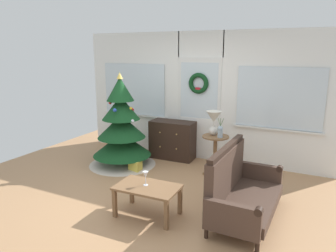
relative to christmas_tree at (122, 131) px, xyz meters
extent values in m
plane|color=#AD7F56|center=(1.18, -1.01, -0.67)|extent=(6.76, 6.76, 0.00)
cube|color=white|center=(-0.35, 1.08, 0.61)|extent=(2.15, 0.08, 2.55)
cube|color=white|center=(2.70, 1.08, 0.61)|extent=(2.15, 0.08, 2.55)
cube|color=white|center=(1.18, 1.08, 1.63)|extent=(0.94, 0.08, 0.50)
cube|color=silver|center=(1.18, 1.04, 0.36)|extent=(0.90, 0.05, 2.05)
cube|color=white|center=(1.18, 1.02, -0.22)|extent=(0.78, 0.02, 0.80)
cube|color=silver|center=(1.18, 1.02, 0.73)|extent=(0.78, 0.01, 1.10)
cube|color=silver|center=(-0.35, 1.02, 0.68)|extent=(1.50, 0.01, 1.10)
cube|color=silver|center=(2.70, 1.02, 0.68)|extent=(1.50, 0.01, 1.10)
cube|color=silver|center=(-0.35, 1.01, 0.11)|extent=(1.59, 0.06, 0.03)
cube|color=silver|center=(2.70, 1.01, 0.11)|extent=(1.59, 0.06, 0.03)
torus|color=#123B1B|center=(1.18, 0.98, 0.88)|extent=(0.41, 0.09, 0.41)
cube|color=red|center=(1.18, 0.96, 0.75)|extent=(0.10, 0.02, 0.10)
cylinder|color=#4C331E|center=(0.00, 0.00, -0.54)|extent=(0.10, 0.10, 0.25)
cone|color=beige|center=(0.00, 0.00, -0.62)|extent=(1.29, 1.29, 0.10)
cone|color=#14421E|center=(0.00, 0.00, -0.25)|extent=(1.12, 1.12, 0.44)
cone|color=#14421E|center=(0.00, 0.00, 0.11)|extent=(0.92, 0.92, 0.44)
cone|color=#14421E|center=(0.00, 0.00, 0.46)|extent=(0.72, 0.72, 0.44)
cone|color=#14421E|center=(0.00, 0.00, 0.82)|extent=(0.52, 0.52, 0.44)
cone|color=#E0BC4C|center=(0.00, 0.00, 1.06)|extent=(0.12, 0.12, 0.12)
sphere|color=red|center=(-0.25, 0.02, 0.53)|extent=(0.06, 0.06, 0.06)
sphere|color=gold|center=(-0.25, 0.43, -0.22)|extent=(0.06, 0.06, 0.06)
sphere|color=silver|center=(0.32, -0.10, 0.25)|extent=(0.07, 0.07, 0.07)
sphere|color=#264CB2|center=(0.07, -0.29, 0.47)|extent=(0.07, 0.07, 0.07)
sphere|color=red|center=(0.05, 0.32, 0.37)|extent=(0.08, 0.08, 0.08)
sphere|color=gold|center=(0.25, -0.04, 0.48)|extent=(0.05, 0.05, 0.05)
cube|color=black|center=(0.71, 0.78, -0.28)|extent=(0.92, 0.45, 0.78)
sphere|color=tan|center=(0.54, 0.55, -0.09)|extent=(0.03, 0.03, 0.03)
sphere|color=tan|center=(0.90, 0.56, -0.09)|extent=(0.03, 0.03, 0.03)
sphere|color=tan|center=(0.54, 0.55, -0.39)|extent=(0.03, 0.03, 0.03)
sphere|color=tan|center=(0.90, 0.56, -0.39)|extent=(0.03, 0.03, 0.03)
cylinder|color=black|center=(2.93, -1.67, -0.60)|extent=(0.05, 0.05, 0.14)
cylinder|color=black|center=(2.96, -0.28, -0.60)|extent=(0.05, 0.05, 0.14)
cylinder|color=black|center=(2.33, -1.66, -0.60)|extent=(0.05, 0.05, 0.14)
cylinder|color=black|center=(2.36, -0.27, -0.60)|extent=(0.05, 0.05, 0.14)
cube|color=#473328|center=(2.65, -0.97, -0.46)|extent=(0.74, 1.35, 0.14)
cube|color=#473328|center=(2.35, -0.96, -0.08)|extent=(0.14, 1.34, 0.62)
cube|color=black|center=(2.35, -0.96, 0.26)|extent=(0.10, 1.31, 0.06)
cube|color=#473328|center=(2.63, -1.68, -0.34)|extent=(0.66, 0.10, 0.38)
cylinder|color=black|center=(2.92, -1.69, -0.17)|extent=(0.09, 0.09, 0.09)
cube|color=#473328|center=(2.66, -0.26, -0.34)|extent=(0.66, 0.10, 0.38)
cylinder|color=black|center=(2.95, -0.26, -0.17)|extent=(0.09, 0.09, 0.09)
cylinder|color=brown|center=(1.75, 0.40, 0.01)|extent=(0.48, 0.48, 0.02)
cylinder|color=brown|center=(1.75, 0.40, -0.33)|extent=(0.07, 0.07, 0.66)
cube|color=brown|center=(1.91, 0.40, -0.65)|extent=(0.20, 0.05, 0.04)
cube|color=brown|center=(1.67, 0.54, -0.65)|extent=(0.14, 0.20, 0.04)
cube|color=brown|center=(1.67, 0.26, -0.65)|extent=(0.14, 0.20, 0.04)
sphere|color=silver|center=(1.69, 0.44, 0.10)|extent=(0.16, 0.16, 0.16)
cylinder|color=silver|center=(1.69, 0.44, 0.23)|extent=(0.02, 0.02, 0.06)
cone|color=silver|center=(1.69, 0.44, 0.36)|extent=(0.28, 0.28, 0.20)
cylinder|color=#99ADBC|center=(1.85, 0.34, 0.10)|extent=(0.09, 0.09, 0.16)
sphere|color=#99ADBC|center=(1.85, 0.34, 0.18)|extent=(0.10, 0.10, 0.10)
cylinder|color=#4C7042|center=(1.83, 0.34, 0.28)|extent=(0.07, 0.01, 0.17)
cylinder|color=#4C7042|center=(1.85, 0.34, 0.28)|extent=(0.01, 0.01, 0.18)
cylinder|color=#4C7042|center=(1.87, 0.34, 0.28)|extent=(0.07, 0.01, 0.17)
cube|color=brown|center=(1.44, -1.50, -0.26)|extent=(0.86, 0.55, 0.03)
cube|color=brown|center=(1.07, -1.73, -0.47)|extent=(0.05, 0.05, 0.39)
cube|color=brown|center=(1.83, -1.71, -0.47)|extent=(0.05, 0.05, 0.39)
cube|color=brown|center=(1.05, -1.29, -0.47)|extent=(0.05, 0.05, 0.39)
cube|color=brown|center=(1.81, -1.27, -0.47)|extent=(0.05, 0.05, 0.39)
cylinder|color=silver|center=(1.40, -1.49, -0.24)|extent=(0.06, 0.06, 0.01)
cylinder|color=silver|center=(1.40, -1.49, -0.19)|extent=(0.01, 0.01, 0.10)
cone|color=silver|center=(1.40, -1.49, -0.09)|extent=(0.08, 0.08, 0.09)
cube|color=#D8C64C|center=(0.42, -0.19, -0.57)|extent=(0.20, 0.18, 0.20)
camera|label=1|loc=(3.43, -4.89, 1.51)|focal=34.00mm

